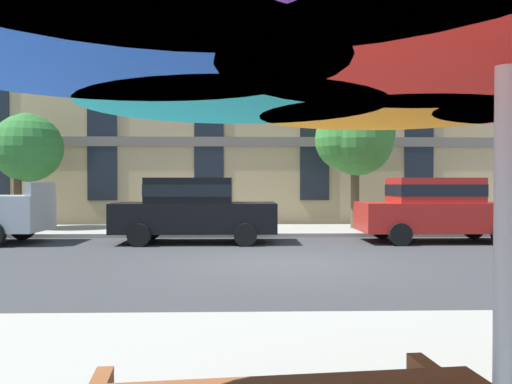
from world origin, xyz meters
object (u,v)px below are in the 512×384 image
at_px(sedan_red, 437,208).
at_px(street_tree_left, 28,146).
at_px(street_tree_middle, 357,137).
at_px(sedan_black, 193,208).

relative_size(sedan_red, street_tree_left, 1.11).
xyz_separation_m(sedan_red, street_tree_middle, (-1.56, 3.09, 2.25)).
bearing_deg(sedan_red, sedan_black, 180.00).
relative_size(sedan_black, street_tree_left, 1.11).
xyz_separation_m(sedan_black, street_tree_middle, (5.20, 3.09, 2.25)).
height_order(sedan_red, street_tree_middle, street_tree_middle).
relative_size(sedan_red, street_tree_middle, 0.99).
bearing_deg(street_tree_middle, sedan_red, -63.27).
bearing_deg(sedan_black, street_tree_middle, 30.72).
distance_m(sedan_black, street_tree_middle, 6.46).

